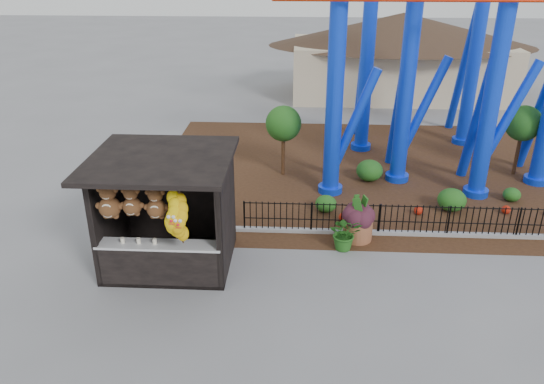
# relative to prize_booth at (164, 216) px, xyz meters

# --- Properties ---
(ground) EXTENTS (120.00, 120.00, 0.00)m
(ground) POSITION_rel_prize_booth_xyz_m (3.01, -0.89, -1.55)
(ground) COLOR slate
(ground) RESTS_ON ground
(mulch_bed) EXTENTS (18.00, 12.00, 0.02)m
(mulch_bed) POSITION_rel_prize_booth_xyz_m (7.01, 7.11, -1.54)
(mulch_bed) COLOR #331E11
(mulch_bed) RESTS_ON ground
(curb) EXTENTS (18.00, 0.18, 0.12)m
(curb) POSITION_rel_prize_booth_xyz_m (7.01, 2.11, -1.49)
(curb) COLOR gray
(curb) RESTS_ON ground
(prize_booth) EXTENTS (3.50, 3.40, 3.12)m
(prize_booth) POSITION_rel_prize_booth_xyz_m (0.00, 0.00, 0.00)
(prize_booth) COLOR black
(prize_booth) RESTS_ON ground
(picket_fence) EXTENTS (12.20, 0.06, 1.00)m
(picket_fence) POSITION_rel_prize_booth_xyz_m (7.91, 2.11, -1.05)
(picket_fence) COLOR black
(picket_fence) RESTS_ON ground
(terracotta_planter) EXTENTS (0.96, 0.96, 0.65)m
(terracotta_planter) POSITION_rel_prize_booth_xyz_m (5.15, 1.80, -1.22)
(terracotta_planter) COLOR brown
(terracotta_planter) RESTS_ON ground
(planter_foliage) EXTENTS (0.70, 0.70, 0.64)m
(planter_foliage) POSITION_rel_prize_booth_xyz_m (5.15, 1.80, -0.58)
(planter_foliage) COLOR #351520
(planter_foliage) RESTS_ON terracotta_planter
(potted_plant) EXTENTS (0.95, 0.83, 1.01)m
(potted_plant) POSITION_rel_prize_booth_xyz_m (4.74, 1.23, -1.04)
(potted_plant) COLOR #245619
(potted_plant) RESTS_ON ground
(landscaping) EXTENTS (9.13, 3.92, 0.77)m
(landscaping) POSITION_rel_prize_booth_xyz_m (7.44, 4.73, -1.20)
(landscaping) COLOR #1D4E17
(landscaping) RESTS_ON mulch_bed
(pavilion) EXTENTS (15.00, 15.00, 4.80)m
(pavilion) POSITION_rel_prize_booth_xyz_m (9.01, 19.11, 1.52)
(pavilion) COLOR #BFAD8C
(pavilion) RESTS_ON ground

